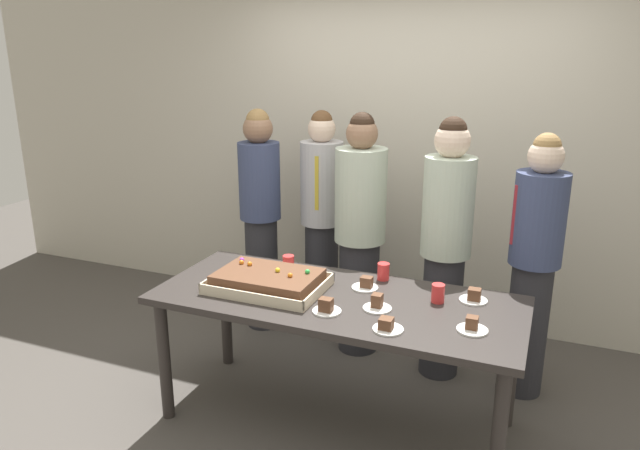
% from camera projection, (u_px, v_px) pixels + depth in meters
% --- Properties ---
extents(ground_plane, '(12.00, 12.00, 0.00)m').
position_uv_depth(ground_plane, '(335.00, 420.00, 3.40)').
color(ground_plane, '#4C4742').
extents(interior_back_panel, '(8.00, 0.12, 3.00)m').
position_uv_depth(interior_back_panel, '(413.00, 129.00, 4.39)').
color(interior_back_panel, beige).
rests_on(interior_back_panel, ground_plane).
extents(party_table, '(2.00, 0.83, 0.78)m').
position_uv_depth(party_table, '(336.00, 312.00, 3.20)').
color(party_table, '#2D2826').
rests_on(party_table, ground_plane).
extents(sheet_cake, '(0.63, 0.44, 0.12)m').
position_uv_depth(sheet_cake, '(268.00, 281.00, 3.27)').
color(sheet_cake, beige).
rests_on(sheet_cake, party_table).
extents(plated_slice_near_left, '(0.15, 0.15, 0.07)m').
position_uv_depth(plated_slice_near_left, '(472.00, 327.00, 2.79)').
color(plated_slice_near_left, white).
rests_on(plated_slice_near_left, party_table).
extents(plated_slice_near_right, '(0.15, 0.15, 0.08)m').
position_uv_depth(plated_slice_near_right, '(326.00, 308.00, 2.98)').
color(plated_slice_near_right, white).
rests_on(plated_slice_near_right, party_table).
extents(plated_slice_far_left, '(0.15, 0.15, 0.07)m').
position_uv_depth(plated_slice_far_left, '(474.00, 297.00, 3.11)').
color(plated_slice_far_left, white).
rests_on(plated_slice_far_left, party_table).
extents(plated_slice_far_right, '(0.15, 0.15, 0.08)m').
position_uv_depth(plated_slice_far_right, '(377.00, 305.00, 3.02)').
color(plated_slice_far_right, white).
rests_on(plated_slice_far_right, party_table).
extents(plated_slice_center_front, '(0.15, 0.15, 0.07)m').
position_uv_depth(plated_slice_center_front, '(366.00, 285.00, 3.28)').
color(plated_slice_center_front, white).
rests_on(plated_slice_center_front, party_table).
extents(plated_slice_center_back, '(0.15, 0.15, 0.06)m').
position_uv_depth(plated_slice_center_back, '(387.00, 326.00, 2.79)').
color(plated_slice_center_back, white).
rests_on(plated_slice_center_back, party_table).
extents(drink_cup_nearest, '(0.07, 0.07, 0.10)m').
position_uv_depth(drink_cup_nearest, '(438.00, 293.00, 3.10)').
color(drink_cup_nearest, red).
rests_on(drink_cup_nearest, party_table).
extents(drink_cup_middle, '(0.07, 0.07, 0.10)m').
position_uv_depth(drink_cup_middle, '(288.00, 263.00, 3.53)').
color(drink_cup_middle, red).
rests_on(drink_cup_middle, party_table).
extents(drink_cup_far_end, '(0.07, 0.07, 0.10)m').
position_uv_depth(drink_cup_far_end, '(383.00, 271.00, 3.40)').
color(drink_cup_far_end, red).
rests_on(drink_cup_far_end, party_table).
extents(person_serving_front, '(0.30, 0.30, 1.63)m').
position_uv_depth(person_serving_front, '(534.00, 263.00, 3.46)').
color(person_serving_front, '#28282D').
rests_on(person_serving_front, ground_plane).
extents(person_green_shirt_behind, '(0.30, 0.30, 1.67)m').
position_uv_depth(person_green_shirt_behind, '(260.00, 215.00, 4.34)').
color(person_green_shirt_behind, '#28282D').
rests_on(person_green_shirt_behind, ground_plane).
extents(person_striped_tie_right, '(0.32, 0.32, 1.69)m').
position_uv_depth(person_striped_tie_right, '(446.00, 245.00, 3.66)').
color(person_striped_tie_right, '#28282D').
rests_on(person_striped_tie_right, ground_plane).
extents(person_far_right_suit, '(0.35, 0.35, 1.69)m').
position_uv_depth(person_far_right_suit, '(360.00, 232.00, 3.98)').
color(person_far_right_suit, '#28282D').
rests_on(person_far_right_suit, ground_plane).
extents(person_back_corner, '(0.31, 0.31, 1.66)m').
position_uv_depth(person_back_corner, '(322.00, 218.00, 4.34)').
color(person_back_corner, '#28282D').
rests_on(person_back_corner, ground_plane).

